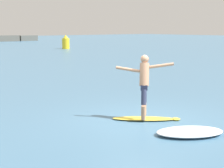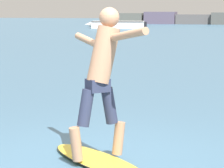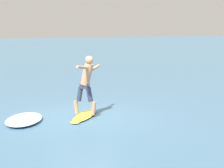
% 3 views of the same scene
% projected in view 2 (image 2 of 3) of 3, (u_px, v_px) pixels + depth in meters
% --- Properties ---
extents(ground_plane, '(200.00, 200.00, 0.00)m').
position_uv_depth(ground_plane, '(99.00, 163.00, 6.66)').
color(ground_plane, '#426D8C').
extents(surfboard, '(1.78, 1.68, 0.21)m').
position_uv_depth(surfboard, '(99.00, 161.00, 6.61)').
color(surfboard, yellow).
rests_on(surfboard, ground).
extents(surfer, '(1.24, 1.34, 1.87)m').
position_uv_depth(surfer, '(103.00, 69.00, 6.51)').
color(surfer, tan).
rests_on(surfer, surfboard).
extents(fishing_boat_near_jetty, '(6.21, 2.52, 0.72)m').
position_uv_depth(fishing_boat_near_jetty, '(117.00, 24.00, 52.40)').
color(fishing_boat_near_jetty, white).
rests_on(fishing_boat_near_jetty, ground).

